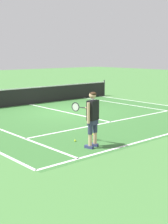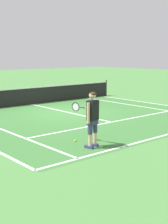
{
  "view_description": "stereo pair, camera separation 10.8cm",
  "coord_description": "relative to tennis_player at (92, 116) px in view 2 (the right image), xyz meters",
  "views": [
    {
      "loc": [
        -9.56,
        -12.41,
        2.83
      ],
      "look_at": [
        -3.1,
        -5.01,
        1.05
      ],
      "focal_mm": 51.76,
      "sensor_mm": 36.0,
      "label": 1
    },
    {
      "loc": [
        -9.48,
        -12.48,
        2.83
      ],
      "look_at": [
        -3.1,
        -5.01,
        1.05
      ],
      "focal_mm": 51.76,
      "sensor_mm": 36.0,
      "label": 2
    }
  ],
  "objects": [
    {
      "name": "ground_plane",
      "position": [
        3.1,
        5.38,
        -0.99
      ],
      "size": [
        80.0,
        80.0,
        0.0
      ],
      "primitive_type": "plane",
      "color": "#477F3D"
    },
    {
      "name": "court_inner_surface",
      "position": [
        3.1,
        4.02,
        -0.99
      ],
      "size": [
        10.98,
        9.58,
        0.0
      ],
      "primitive_type": "cube",
      "color": "#387033",
      "rests_on": "ground"
    },
    {
      "name": "line_baseline",
      "position": [
        3.1,
        -0.57,
        -0.99
      ],
      "size": [
        10.98,
        0.1,
        0.01
      ],
      "primitive_type": "cube",
      "color": "white",
      "rests_on": "ground"
    },
    {
      "name": "line_service",
      "position": [
        3.1,
        2.22,
        -0.99
      ],
      "size": [
        8.23,
        0.1,
        0.01
      ],
      "primitive_type": "cube",
      "color": "white",
      "rests_on": "ground"
    },
    {
      "name": "line_centre_service",
      "position": [
        3.1,
        5.42,
        -0.99
      ],
      "size": [
        0.1,
        6.4,
        0.01
      ],
      "primitive_type": "cube",
      "color": "white",
      "rests_on": "ground"
    },
    {
      "name": "line_singles_left",
      "position": [
        -1.02,
        4.02,
        -0.99
      ],
      "size": [
        0.1,
        9.18,
        0.01
      ],
      "primitive_type": "cube",
      "color": "white",
      "rests_on": "ground"
    },
    {
      "name": "line_singles_right",
      "position": [
        7.21,
        4.02,
        -0.99
      ],
      "size": [
        0.1,
        9.18,
        0.01
      ],
      "primitive_type": "cube",
      "color": "white",
      "rests_on": "ground"
    },
    {
      "name": "line_doubles_right",
      "position": [
        8.59,
        4.02,
        -0.99
      ],
      "size": [
        0.1,
        9.18,
        0.01
      ],
      "primitive_type": "cube",
      "color": "white",
      "rests_on": "ground"
    },
    {
      "name": "tennis_net",
      "position": [
        3.1,
        8.62,
        -0.49
      ],
      "size": [
        11.96,
        0.08,
        1.07
      ],
      "color": "#333338",
      "rests_on": "ground"
    },
    {
      "name": "tennis_player",
      "position": [
        0.0,
        0.0,
        0.0
      ],
      "size": [
        0.59,
        1.21,
        1.71
      ],
      "color": "navy",
      "rests_on": "ground"
    },
    {
      "name": "tennis_ball_near_feet",
      "position": [
        1.03,
        1.06,
        -0.96
      ],
      "size": [
        0.07,
        0.07,
        0.07
      ],
      "primitive_type": "sphere",
      "color": "#CCE02D",
      "rests_on": "ground"
    },
    {
      "name": "tennis_ball_by_baseline",
      "position": [
        0.02,
        0.84,
        -0.96
      ],
      "size": [
        0.07,
        0.07,
        0.07
      ],
      "primitive_type": "sphere",
      "color": "#CCE02D",
      "rests_on": "ground"
    }
  ]
}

